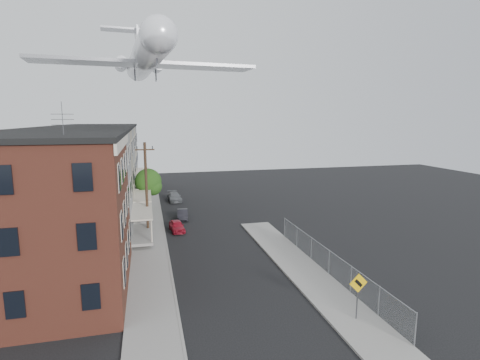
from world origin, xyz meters
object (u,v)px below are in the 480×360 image
object	(u,v)px
utility_pole	(146,188)
car_mid	(183,214)
warning_sign	(358,289)
car_near	(177,226)
street_tree	(149,183)
car_far	(174,197)
airplane	(145,57)

from	to	relation	value
utility_pole	car_mid	distance (m)	7.48
warning_sign	car_mid	world-z (taller)	warning_sign
car_mid	car_near	bearing A→B (deg)	-97.84
utility_pole	street_tree	xyz separation A→B (m)	(0.33, 9.92, -1.22)
car_far	utility_pole	bearing A→B (deg)	-107.86
car_near	car_far	distance (m)	14.12
car_far	car_mid	bearing A→B (deg)	-92.77
car_near	car_far	xyz separation A→B (m)	(0.80, 14.10, 0.05)
warning_sign	car_far	size ratio (longest dim) A/B	0.69
car_near	street_tree	bearing A→B (deg)	98.82
car_far	airplane	bearing A→B (deg)	-120.86
street_tree	airplane	distance (m)	14.57
warning_sign	car_mid	size ratio (longest dim) A/B	0.86
airplane	warning_sign	bearing A→B (deg)	-68.40
car_mid	airplane	size ratio (longest dim) A/B	0.12
warning_sign	street_tree	bearing A→B (deg)	110.58
street_tree	car_near	bearing A→B (deg)	-75.37
utility_pole	car_far	xyz separation A→B (m)	(3.61, 14.53, -4.08)
warning_sign	airplane	world-z (taller)	airplane
utility_pole	street_tree	bearing A→B (deg)	88.11
airplane	utility_pole	bearing A→B (deg)	-92.83
car_near	airplane	distance (m)	19.20
utility_pole	car_near	bearing A→B (deg)	8.72
street_tree	warning_sign	bearing A→B (deg)	-69.42
street_tree	airplane	bearing A→B (deg)	-87.28
street_tree	car_mid	size ratio (longest dim) A/B	1.60
warning_sign	car_near	bearing A→B (deg)	113.34
car_mid	airplane	xyz separation A→B (m)	(-3.39, 3.31, 17.39)
street_tree	utility_pole	bearing A→B (deg)	-91.89
car_near	car_far	bearing A→B (deg)	80.95
warning_sign	car_near	size ratio (longest dim) A/B	0.87
warning_sign	street_tree	xyz separation A→B (m)	(-10.87, 28.95, 1.57)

